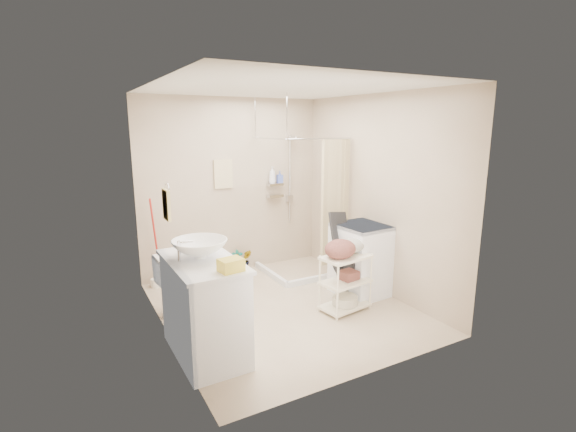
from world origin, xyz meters
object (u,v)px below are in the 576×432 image
Objects in this scene: toilet at (188,283)px; laundry_rack at (346,278)px; washing_machine at (362,259)px; vanity at (204,308)px.

laundry_rack is at bearing -121.89° from toilet.
laundry_rack is at bearing -151.50° from washing_machine.
toilet is 2.25m from washing_machine.
vanity is 2.35m from washing_machine.
washing_machine is (2.18, -0.53, 0.10)m from toilet.
vanity is at bearing -172.24° from washing_machine.
vanity is at bearing 176.42° from laundry_rack.
laundry_rack is (1.79, 0.15, -0.07)m from vanity.
vanity is 1.16× the size of washing_machine.
vanity reaches higher than washing_machine.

